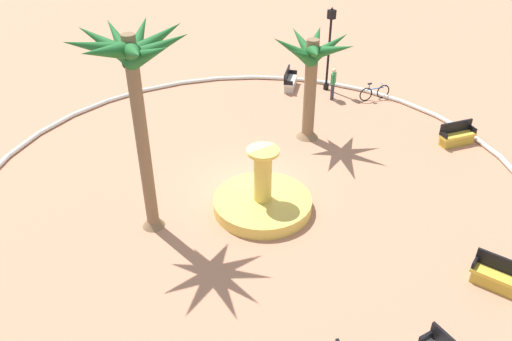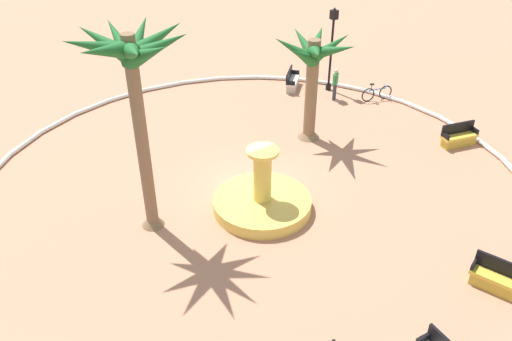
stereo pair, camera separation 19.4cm
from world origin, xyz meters
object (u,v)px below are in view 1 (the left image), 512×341
at_px(bench_north, 457,137).
at_px(bicycle_red_frame, 374,93).
at_px(lamppost, 329,43).
at_px(person_cyclist_helmet, 333,82).
at_px(palm_tree_by_curb, 312,65).
at_px(bench_southeast, 499,279).
at_px(bench_east, 290,82).
at_px(fountain, 263,201).
at_px(palm_tree_near_fountain, 133,73).

relative_size(bench_north, bicycle_red_frame, 0.99).
height_order(lamppost, person_cyclist_helmet, lamppost).
distance_m(lamppost, person_cyclist_helmet, 2.02).
relative_size(palm_tree_by_curb, bicycle_red_frame, 2.79).
bearing_deg(bench_southeast, palm_tree_by_curb, -5.58).
bearing_deg(palm_tree_by_curb, bench_southeast, 174.42).
height_order(bench_east, bench_southeast, same).
relative_size(fountain, person_cyclist_helmet, 2.14).
bearing_deg(lamppost, palm_tree_by_curb, 131.12).
distance_m(bench_north, lamppost, 7.92).
bearing_deg(fountain, bench_north, -94.68).
bearing_deg(palm_tree_by_curb, person_cyclist_helmet, -55.40).
distance_m(fountain, lamppost, 11.20).
bearing_deg(bench_southeast, palm_tree_near_fountain, 41.24).
distance_m(fountain, person_cyclist_helmet, 9.92).
relative_size(palm_tree_near_fountain, lamppost, 1.62).
xyz_separation_m(palm_tree_near_fountain, bench_north, (-2.06, -13.25, -5.23)).
xyz_separation_m(palm_tree_near_fountain, bench_east, (6.67, -10.79, -5.23)).
relative_size(palm_tree_by_curb, bench_southeast, 2.82).
height_order(fountain, bicycle_red_frame, fountain).
xyz_separation_m(bench_north, lamppost, (7.56, 0.96, 2.18)).
bearing_deg(bench_east, bicycle_red_frame, -142.26).
height_order(palm_tree_by_curb, bench_north, palm_tree_by_curb).
bearing_deg(lamppost, bench_southeast, 160.06).
xyz_separation_m(fountain, bench_east, (7.94, -7.14, 0.01)).
xyz_separation_m(palm_tree_by_curb, lamppost, (3.49, -4.00, -0.84)).
bearing_deg(bench_north, bicycle_red_frame, -2.68).
distance_m(palm_tree_near_fountain, bench_north, 14.39).
relative_size(palm_tree_near_fountain, person_cyclist_helmet, 4.26).
bearing_deg(bench_southeast, bicycle_red_frame, -28.41).
bearing_deg(palm_tree_by_curb, bicycle_red_frame, -77.29).
relative_size(fountain, bench_east, 2.36).
distance_m(bicycle_red_frame, person_cyclist_helmet, 2.19).
bearing_deg(bench_east, bench_north, -164.29).
relative_size(fountain, bench_southeast, 2.10).
height_order(bench_east, person_cyclist_helmet, person_cyclist_helmet).
bearing_deg(fountain, bench_east, -41.98).
relative_size(palm_tree_near_fountain, palm_tree_by_curb, 1.48).
relative_size(lamppost, bicycle_red_frame, 2.56).
distance_m(lamppost, bicycle_red_frame, 3.38).
bearing_deg(fountain, palm_tree_by_curb, -54.77).
distance_m(bench_east, bench_north, 9.07).
relative_size(bench_north, lamppost, 0.39).
xyz_separation_m(fountain, lamppost, (6.77, -8.64, 2.19)).
height_order(palm_tree_near_fountain, bench_north, palm_tree_near_fountain).
relative_size(bench_east, lamppost, 0.35).
bearing_deg(bench_north, person_cyclist_helmet, 12.97).
bearing_deg(palm_tree_by_curb, lamppost, -48.88).
bearing_deg(bench_east, fountain, 138.02).
height_order(palm_tree_by_curb, bicycle_red_frame, palm_tree_by_curb).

